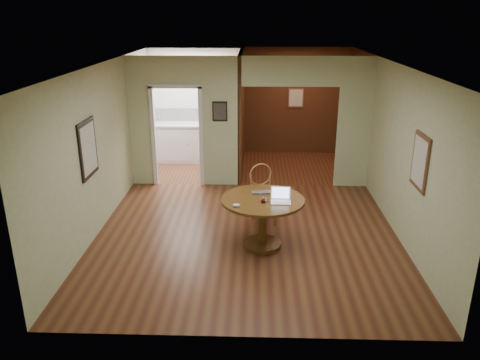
{
  "coord_description": "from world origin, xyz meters",
  "views": [
    {
      "loc": [
        0.12,
        -6.93,
        3.51
      ],
      "look_at": [
        -0.1,
        -0.2,
        1.08
      ],
      "focal_mm": 35.0,
      "sensor_mm": 36.0,
      "label": 1
    }
  ],
  "objects_px": {
    "closed_laptop": "(263,193)",
    "dining_table": "(263,211)",
    "open_laptop": "(281,197)",
    "chair": "(262,191)"
  },
  "relations": [
    {
      "from": "chair",
      "to": "open_laptop",
      "type": "xyz_separation_m",
      "value": [
        0.26,
        -1.0,
        0.28
      ]
    },
    {
      "from": "closed_laptop",
      "to": "chair",
      "type": "bearing_deg",
      "value": 83.41
    },
    {
      "from": "chair",
      "to": "dining_table",
      "type": "bearing_deg",
      "value": -110.78
    },
    {
      "from": "chair",
      "to": "closed_laptop",
      "type": "relative_size",
      "value": 3.09
    },
    {
      "from": "dining_table",
      "to": "closed_laptop",
      "type": "relative_size",
      "value": 3.77
    },
    {
      "from": "open_laptop",
      "to": "closed_laptop",
      "type": "relative_size",
      "value": 0.9
    },
    {
      "from": "dining_table",
      "to": "chair",
      "type": "distance_m",
      "value": 0.91
    },
    {
      "from": "chair",
      "to": "open_laptop",
      "type": "height_order",
      "value": "chair"
    },
    {
      "from": "closed_laptop",
      "to": "dining_table",
      "type": "bearing_deg",
      "value": -95.69
    },
    {
      "from": "closed_laptop",
      "to": "open_laptop",
      "type": "bearing_deg",
      "value": -52.41
    }
  ]
}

